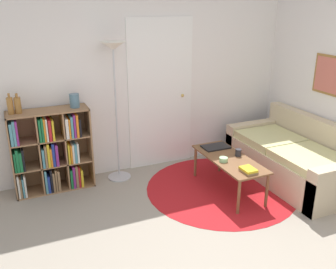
% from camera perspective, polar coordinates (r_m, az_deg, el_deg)
% --- Properties ---
extents(ground_plane, '(14.00, 14.00, 0.00)m').
position_cam_1_polar(ground_plane, '(3.71, 10.22, -18.72)').
color(ground_plane, gray).
extents(wall_back, '(7.23, 0.11, 2.60)m').
position_cam_1_polar(wall_back, '(5.14, -3.60, 8.62)').
color(wall_back, silver).
rests_on(wall_back, ground_plane).
extents(wall_right, '(0.08, 5.36, 2.60)m').
position_cam_1_polar(wall_right, '(5.32, 23.61, 7.51)').
color(wall_right, silver).
rests_on(wall_right, ground_plane).
extents(rug, '(1.91, 1.91, 0.01)m').
position_cam_1_polar(rug, '(4.91, 8.03, -8.09)').
color(rug, '#B2191E').
rests_on(rug, ground_plane).
extents(bookshelf, '(0.96, 0.34, 1.04)m').
position_cam_1_polar(bookshelf, '(4.88, -17.40, -2.48)').
color(bookshelf, '#936B47').
rests_on(bookshelf, ground_plane).
extents(floor_lamp, '(0.31, 0.31, 1.81)m').
position_cam_1_polar(floor_lamp, '(4.73, -8.22, 9.80)').
color(floor_lamp, '#B7B7BC').
rests_on(floor_lamp, ground_plane).
extents(couch, '(0.93, 1.81, 0.81)m').
position_cam_1_polar(couch, '(5.30, 18.86, -3.54)').
color(couch, '#CCB793').
rests_on(couch, ground_plane).
extents(coffee_table, '(0.47, 1.13, 0.45)m').
position_cam_1_polar(coffee_table, '(4.71, 9.29, -4.07)').
color(coffee_table, brown).
rests_on(coffee_table, ground_plane).
extents(laptop, '(0.35, 0.23, 0.02)m').
position_cam_1_polar(laptop, '(4.99, 7.27, -1.87)').
color(laptop, black).
rests_on(laptop, coffee_table).
extents(bowl, '(0.10, 0.10, 0.05)m').
position_cam_1_polar(bowl, '(4.58, 8.45, -3.79)').
color(bowl, '#9ED193').
rests_on(bowl, coffee_table).
extents(book_stack_on_table, '(0.14, 0.19, 0.05)m').
position_cam_1_polar(book_stack_on_table, '(4.35, 12.15, -5.36)').
color(book_stack_on_table, olive).
rests_on(book_stack_on_table, coffee_table).
extents(cup, '(0.08, 0.08, 0.09)m').
position_cam_1_polar(cup, '(4.76, 10.66, -2.72)').
color(cup, '#28282D').
rests_on(cup, coffee_table).
extents(bottle_left, '(0.07, 0.07, 0.25)m').
position_cam_1_polar(bottle_left, '(4.68, -22.92, 4.09)').
color(bottle_left, olive).
rests_on(bottle_left, bookshelf).
extents(bottle_middle, '(0.08, 0.08, 0.24)m').
position_cam_1_polar(bottle_middle, '(4.68, -21.93, 4.19)').
color(bottle_middle, olive).
rests_on(bottle_middle, bookshelf).
extents(vase_on_shelf, '(0.12, 0.12, 0.17)m').
position_cam_1_polar(vase_on_shelf, '(4.73, -14.07, 5.02)').
color(vase_on_shelf, slate).
rests_on(vase_on_shelf, bookshelf).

